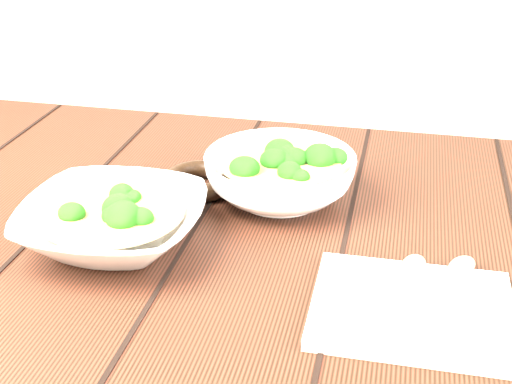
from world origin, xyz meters
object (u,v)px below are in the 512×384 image
object	(u,v)px
soup_bowl_front	(113,222)
napkin	(412,309)
trivet	(199,181)
table	(215,297)
soup_bowl_back	(280,175)

from	to	relation	value
soup_bowl_front	napkin	size ratio (longest dim) A/B	1.11
trivet	table	bearing A→B (deg)	-64.04
soup_bowl_front	soup_bowl_back	size ratio (longest dim) A/B	0.92
table	soup_bowl_back	size ratio (longest dim) A/B	4.59
soup_bowl_front	soup_bowl_back	xyz separation A→B (m)	(0.18, 0.17, 0.01)
soup_bowl_back	napkin	world-z (taller)	soup_bowl_back
soup_bowl_front	napkin	world-z (taller)	soup_bowl_front
table	soup_bowl_front	size ratio (longest dim) A/B	4.98
table	napkin	bearing A→B (deg)	-28.96
trivet	napkin	xyz separation A→B (m)	(0.32, -0.25, -0.01)
table	napkin	distance (m)	0.33
table	soup_bowl_front	xyz separation A→B (m)	(-0.11, -0.08, 0.15)
soup_bowl_back	napkin	distance (m)	0.31
soup_bowl_front	soup_bowl_back	world-z (taller)	soup_bowl_back
soup_bowl_front	napkin	distance (m)	0.39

